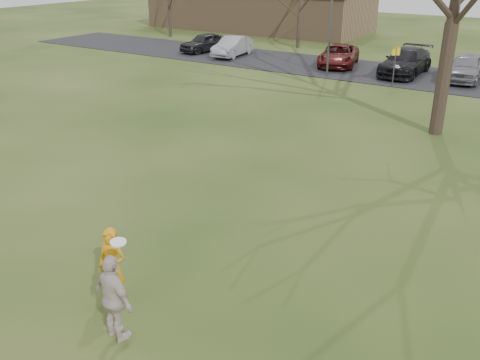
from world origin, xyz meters
name	(u,v)px	position (x,y,z in m)	size (l,w,h in m)	color
ground	(126,321)	(0.00, 0.00, 0.00)	(120.00, 120.00, 0.00)	#1E380F
parking_strip	(444,80)	(0.00, 25.00, 0.02)	(62.00, 6.50, 0.04)	black
player_defender	(112,266)	(-0.63, 0.37, 0.82)	(0.59, 0.39, 1.63)	orange
car_0	(205,42)	(-16.72, 25.12, 0.69)	(1.54, 3.83, 1.30)	black
car_1	(233,46)	(-14.05, 24.74, 0.70)	(1.39, 3.99, 1.32)	#9FA0A5
car_2	(339,55)	(-6.61, 25.52, 0.68)	(2.13, 4.63, 1.29)	#541513
car_3	(406,62)	(-2.32, 25.16, 0.78)	(2.06, 5.07, 1.47)	black
car_4	(466,67)	(0.95, 25.38, 0.77)	(1.73, 4.30, 1.47)	gray
catching_play	(114,299)	(0.32, -0.50, 0.96)	(1.04, 0.57, 2.01)	beige
building	(259,8)	(-20.00, 38.00, 1.93)	(20.60, 8.50, 5.14)	#8C6D4C
lamp_post	(332,4)	(-6.00, 22.50, 3.97)	(0.34, 0.34, 6.27)	#47474C
sign_yellow	(395,59)	(-2.00, 22.00, 1.45)	(0.35, 0.35, 2.08)	#47474C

